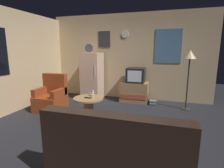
{
  "coord_description": "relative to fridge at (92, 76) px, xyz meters",
  "views": [
    {
      "loc": [
        1.21,
        -3.23,
        1.61
      ],
      "look_at": [
        -0.07,
        0.9,
        0.75
      ],
      "focal_mm": 28.19,
      "sensor_mm": 36.0,
      "label": 1
    }
  ],
  "objects": [
    {
      "name": "standing_lamp",
      "position": [
        2.85,
        -0.26,
        0.6
      ],
      "size": [
        0.32,
        0.32,
        1.59
      ],
      "color": "#332D28",
      "rests_on": "ground_plane"
    },
    {
      "name": "wall_left_with_window",
      "position": [
        -1.47,
        -1.98,
        0.55
      ],
      "size": [
        0.12,
        5.2,
        2.6
      ],
      "color": "#D1B284",
      "rests_on": "ground_plane"
    },
    {
      "name": "tv_stand",
      "position": [
        1.38,
        0.08,
        -0.45
      ],
      "size": [
        0.84,
        0.53,
        0.61
      ],
      "color": "#9E754C",
      "rests_on": "ground_plane"
    },
    {
      "name": "armchair",
      "position": [
        -0.6,
        -1.36,
        -0.42
      ],
      "size": [
        0.68,
        0.68,
        0.96
      ],
      "color": "maroon",
      "rests_on": "ground_plane"
    },
    {
      "name": "fridge",
      "position": [
        0.0,
        0.0,
        0.0
      ],
      "size": [
        0.6,
        0.62,
        1.77
      ],
      "color": "beige",
      "rests_on": "ground_plane"
    },
    {
      "name": "couch",
      "position": [
        1.77,
        -3.29,
        -0.44
      ],
      "size": [
        1.7,
        0.8,
        0.92
      ],
      "color": "black",
      "rests_on": "ground_plane"
    },
    {
      "name": "wine_glass",
      "position": [
        0.6,
        -1.33,
        -0.21
      ],
      "size": [
        0.05,
        0.05,
        0.15
      ],
      "primitive_type": "cylinder",
      "color": "silver",
      "rests_on": "coffee_table"
    },
    {
      "name": "book_stack",
      "position": [
        1.97,
        -0.11,
        -0.69
      ],
      "size": [
        0.2,
        0.18,
        0.13
      ],
      "color": "#403B80",
      "rests_on": "ground_plane"
    },
    {
      "name": "ground_plane",
      "position": [
        1.08,
        -1.98,
        -0.75
      ],
      "size": [
        12.0,
        12.0,
        0.0
      ],
      "primitive_type": "plane",
      "color": "#232328"
    },
    {
      "name": "mug_ceramic_tan",
      "position": [
        0.65,
        -1.52,
        -0.24
      ],
      "size": [
        0.08,
        0.08,
        0.09
      ],
      "primitive_type": "cylinder",
      "color": "tan",
      "rests_on": "coffee_table"
    },
    {
      "name": "coffee_table",
      "position": [
        0.55,
        -1.49,
        -0.52
      ],
      "size": [
        0.72,
        0.72,
        0.47
      ],
      "color": "#9E754C",
      "rests_on": "ground_plane"
    },
    {
      "name": "crt_tv",
      "position": [
        1.42,
        0.07,
        0.08
      ],
      "size": [
        0.54,
        0.51,
        0.44
      ],
      "color": "black",
      "rests_on": "tv_stand"
    },
    {
      "name": "mug_ceramic_white",
      "position": [
        0.54,
        -1.31,
        -0.24
      ],
      "size": [
        0.08,
        0.08,
        0.09
      ],
      "primitive_type": "cylinder",
      "color": "silver",
      "rests_on": "coffee_table"
    },
    {
      "name": "wall_with_art",
      "position": [
        1.09,
        0.47,
        0.61
      ],
      "size": [
        5.2,
        0.12,
        2.72
      ],
      "color": "#D1B284",
      "rests_on": "ground_plane"
    },
    {
      "name": "remote_control",
      "position": [
        0.55,
        -1.55,
        -0.28
      ],
      "size": [
        0.15,
        0.06,
        0.02
      ],
      "primitive_type": "cube",
      "rotation": [
        0.0,
        0.0,
        -0.08
      ],
      "color": "black",
      "rests_on": "coffee_table"
    }
  ]
}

